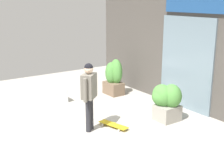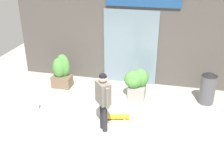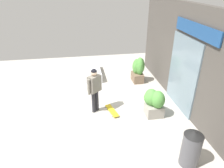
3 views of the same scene
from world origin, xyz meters
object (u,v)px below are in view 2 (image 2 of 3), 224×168
skateboarder (103,96)px  planter_box_right (136,82)px  trash_bin (208,88)px  skateboard (115,117)px  planter_box_left (62,70)px

skateboarder → planter_box_right: (0.55, 1.94, -0.44)m
planter_box_right → trash_bin: 2.19m
skateboarder → skateboard: size_ratio=1.94×
skateboard → planter_box_left: planter_box_left is taller
planter_box_left → skateboard: bearing=-35.5°
skateboarder → planter_box_left: bearing=93.5°
skateboarder → planter_box_right: 2.06m
skateboarder → planter_box_right: size_ratio=1.69×
skateboarder → skateboard: bearing=32.0°
planter_box_right → trash_bin: (2.19, 0.17, -0.04)m
planter_box_left → planter_box_right: 2.60m
planter_box_right → trash_bin: bearing=4.4°
skateboard → planter_box_left: bearing=130.2°
planter_box_left → trash_bin: 4.78m
skateboard → trash_bin: 3.02m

